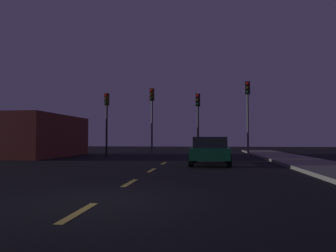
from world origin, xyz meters
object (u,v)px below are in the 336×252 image
Objects in this scene: traffic_signal_center_right at (198,112)px; traffic_signal_far_right at (248,105)px; traffic_signal_center_left at (152,109)px; car_stopped_ahead at (210,150)px; traffic_signal_far_left at (107,112)px.

traffic_signal_center_right is 0.85× the size of traffic_signal_far_right.
traffic_signal_center_left is 3.35m from traffic_signal_center_right.
car_stopped_ahead is (-2.70, -6.24, -3.00)m from traffic_signal_far_right.
traffic_signal_center_right is (3.34, -0.00, -0.29)m from traffic_signal_center_left.
traffic_signal_center_left is (3.40, 0.00, 0.19)m from traffic_signal_far_left.
traffic_signal_far_left is 1.03× the size of traffic_signal_center_right.
car_stopped_ahead is (4.12, -6.24, -2.77)m from traffic_signal_center_left.
traffic_signal_center_left is 1.10× the size of traffic_signal_center_right.
car_stopped_ahead is at bearing -39.70° from traffic_signal_far_left.
traffic_signal_far_right is at bearing 0.01° from traffic_signal_far_left.
traffic_signal_far_left is 0.88× the size of traffic_signal_far_right.
traffic_signal_center_left is 1.27× the size of car_stopped_ahead.
traffic_signal_far_right is at bearing 0.01° from traffic_signal_center_left.
traffic_signal_center_left is 6.82m from traffic_signal_far_right.
traffic_signal_center_right is (6.74, -0.00, -0.10)m from traffic_signal_far_left.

